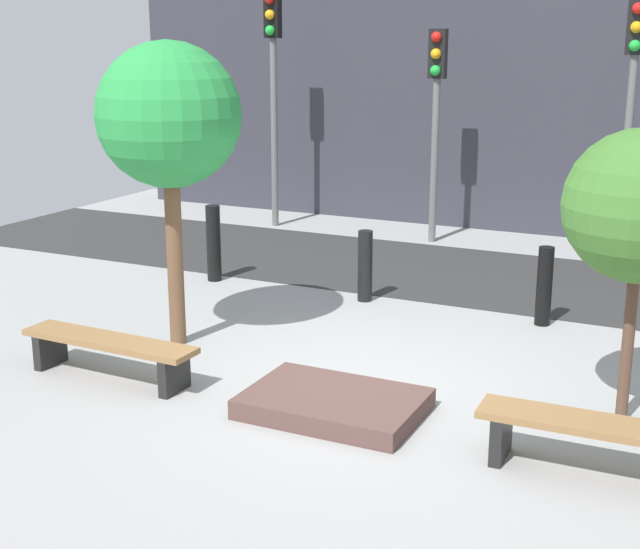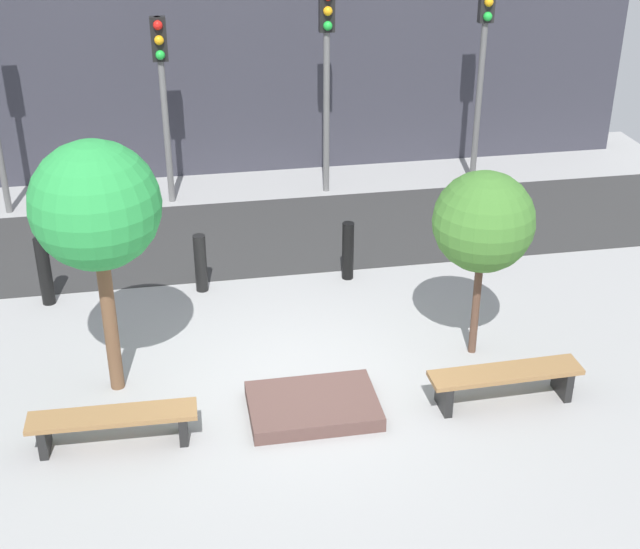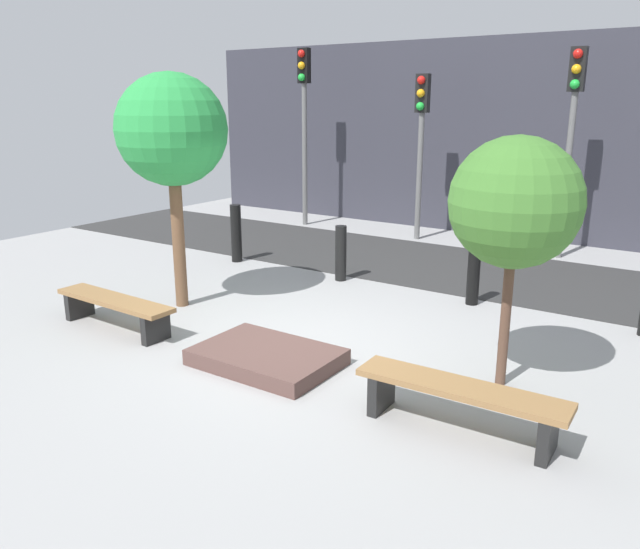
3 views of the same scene
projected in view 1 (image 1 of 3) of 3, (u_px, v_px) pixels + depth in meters
The scene contains 13 objects.
ground_plane at pixel (358, 391), 8.72m from camera, with size 18.00×18.00×0.00m, color #989898.
road_strip at pixel (489, 277), 12.83m from camera, with size 18.00×3.18×0.01m, color #2F2F2F.
building_facade at pixel (549, 110), 15.27m from camera, with size 16.20×0.50×4.28m, color #33333D.
bench_left at pixel (109, 349), 8.98m from camera, with size 1.97×0.45×0.43m.
bench_right at pixel (603, 437), 6.94m from camera, with size 1.96×0.47×0.46m.
planter_bed at pixel (334, 404), 8.20m from camera, with size 1.60×1.11×0.18m, color brown.
tree_behind_left_bench at pixel (169, 117), 9.45m from camera, with size 1.56×1.56×3.34m.
bollard_far_left at pixel (214, 243), 12.56m from camera, with size 0.20×0.20×1.08m, color black.
bollard_left at pixel (365, 266), 11.60m from camera, with size 0.19×0.19×0.94m, color black.
bollard_center at pixel (544, 286), 10.62m from camera, with size 0.19×0.19×0.96m, color black.
traffic_light_west at pixel (273, 68), 15.64m from camera, with size 0.28×0.27×4.12m.
traffic_light_mid_west at pixel (436, 97), 14.47m from camera, with size 0.28×0.27×3.48m.
traffic_light_mid_east at pixel (632, 85), 13.14m from camera, with size 0.28×0.27×3.88m.
Camera 1 is at (3.20, -7.48, 3.36)m, focal length 50.00 mm.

